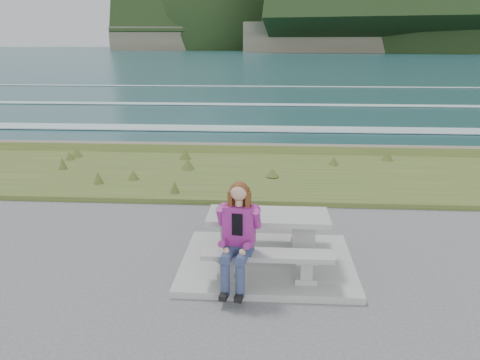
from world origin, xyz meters
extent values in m
cube|color=#999994|center=(0.00, 0.00, 0.05)|extent=(2.60, 2.10, 0.10)
cube|color=#999994|center=(-0.54, 0.00, 0.14)|extent=(0.62, 0.12, 0.08)
cube|color=#999994|center=(-0.54, 0.00, 0.44)|extent=(0.34, 0.09, 0.51)
cube|color=#999994|center=(-0.54, 0.00, 0.73)|extent=(0.62, 0.12, 0.08)
cube|color=#999994|center=(0.54, 0.00, 0.14)|extent=(0.62, 0.12, 0.08)
cube|color=#999994|center=(0.54, 0.00, 0.44)|extent=(0.34, 0.09, 0.51)
cube|color=#999994|center=(0.54, 0.00, 0.73)|extent=(0.62, 0.12, 0.08)
cube|color=#999994|center=(0.00, 0.00, 0.81)|extent=(1.80, 0.75, 0.08)
cube|color=#999994|center=(-0.54, -0.70, 0.14)|extent=(0.30, 0.12, 0.08)
cube|color=#999994|center=(-0.54, -0.70, 0.29)|extent=(0.17, 0.09, 0.22)
cube|color=#999994|center=(-0.54, -0.70, 0.44)|extent=(0.30, 0.12, 0.08)
cube|color=#999994|center=(0.54, -0.70, 0.14)|extent=(0.30, 0.12, 0.08)
cube|color=#999994|center=(0.54, -0.70, 0.29)|extent=(0.17, 0.09, 0.22)
cube|color=#999994|center=(0.54, -0.70, 0.44)|extent=(0.30, 0.12, 0.08)
cube|color=#999994|center=(0.00, -0.70, 0.52)|extent=(1.80, 0.35, 0.07)
cube|color=#999994|center=(-0.54, 0.70, 0.14)|extent=(0.30, 0.12, 0.08)
cube|color=#999994|center=(-0.54, 0.70, 0.29)|extent=(0.17, 0.09, 0.22)
cube|color=#999994|center=(-0.54, 0.70, 0.44)|extent=(0.30, 0.12, 0.08)
cube|color=#999994|center=(0.54, 0.70, 0.14)|extent=(0.30, 0.12, 0.08)
cube|color=#999994|center=(0.54, 0.70, 0.29)|extent=(0.17, 0.09, 0.22)
cube|color=#999994|center=(0.54, 0.70, 0.44)|extent=(0.30, 0.12, 0.08)
cube|color=#999994|center=(0.00, 0.70, 0.52)|extent=(1.80, 0.35, 0.07)
cube|color=#325620|center=(0.00, 5.00, 0.00)|extent=(160.00, 4.50, 0.22)
cube|color=brown|center=(0.00, 7.90, 0.00)|extent=(160.00, 0.80, 2.20)
plane|color=#1B474E|center=(0.00, 430.00, -1.80)|extent=(1600.00, 1600.00, 0.00)
cube|color=white|center=(0.00, 14.00, -1.74)|extent=(220.00, 3.00, 0.06)
cube|color=white|center=(0.00, 22.00, -1.74)|extent=(220.00, 2.00, 0.06)
cube|color=white|center=(0.00, 34.00, -1.74)|extent=(220.00, 1.40, 0.06)
cube|color=white|center=(0.00, 52.00, -1.74)|extent=(220.00, 1.00, 0.06)
cube|color=brown|center=(130.00, 330.00, 7.20)|extent=(296.14, 193.70, 18.00)
ellipsoid|color=black|center=(130.00, 330.00, 10.20)|extent=(311.77, 210.10, 228.21)
cube|color=brown|center=(-40.00, 440.00, 7.20)|extent=(201.55, 149.04, 18.00)
ellipsoid|color=black|center=(-40.00, 440.00, 10.20)|extent=(211.86, 162.91, 147.67)
cube|color=navy|center=(-0.42, -0.92, 0.38)|extent=(0.48, 0.76, 0.57)
cube|color=#9B2585|center=(-0.38, -0.68, 0.94)|extent=(0.45, 0.30, 0.54)
sphere|color=#D7A886|center=(-0.39, -0.70, 1.41)|extent=(0.23, 0.23, 0.23)
sphere|color=#522C12|center=(-0.38, -0.68, 1.42)|extent=(0.25, 0.25, 0.25)
camera|label=1|loc=(0.02, -6.54, 3.28)|focal=35.00mm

